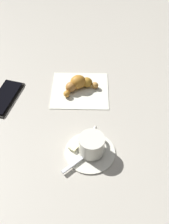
# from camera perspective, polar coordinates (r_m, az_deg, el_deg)

# --- Properties ---
(ground_plane) EXTENTS (1.80, 1.80, 0.00)m
(ground_plane) POSITION_cam_1_polar(r_m,az_deg,el_deg) (0.86, -1.01, -2.39)
(ground_plane) COLOR #AFA99B
(saucer) EXTENTS (0.13, 0.13, 0.01)m
(saucer) POSITION_cam_1_polar(r_m,az_deg,el_deg) (0.79, 1.05, -7.59)
(saucer) COLOR silver
(saucer) RESTS_ON ground
(espresso_cup) EXTENTS (0.09, 0.07, 0.05)m
(espresso_cup) POSITION_cam_1_polar(r_m,az_deg,el_deg) (0.77, 1.40, -6.16)
(espresso_cup) COLOR silver
(espresso_cup) RESTS_ON saucer
(teaspoon) EXTENTS (0.08, 0.12, 0.01)m
(teaspoon) POSITION_cam_1_polar(r_m,az_deg,el_deg) (0.78, 0.68, -7.80)
(teaspoon) COLOR silver
(teaspoon) RESTS_ON saucer
(sugar_packet) EXTENTS (0.06, 0.06, 0.01)m
(sugar_packet) POSITION_cam_1_polar(r_m,az_deg,el_deg) (0.80, -1.10, -5.76)
(sugar_packet) COLOR beige
(sugar_packet) RESTS_ON saucer
(napkin) EXTENTS (0.20, 0.21, 0.00)m
(napkin) POSITION_cam_1_polar(r_m,az_deg,el_deg) (0.95, -0.87, 4.22)
(napkin) COLOR silver
(napkin) RESTS_ON ground
(croissant) EXTENTS (0.08, 0.12, 0.04)m
(croissant) POSITION_cam_1_polar(r_m,az_deg,el_deg) (0.94, -1.13, 5.43)
(croissant) COLOR #A97434
(croissant) RESTS_ON napkin
(cell_phone) EXTENTS (0.17, 0.13, 0.01)m
(cell_phone) POSITION_cam_1_polar(r_m,az_deg,el_deg) (0.96, -14.99, 2.72)
(cell_phone) COLOR black
(cell_phone) RESTS_ON ground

